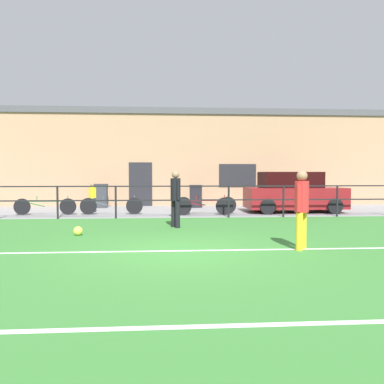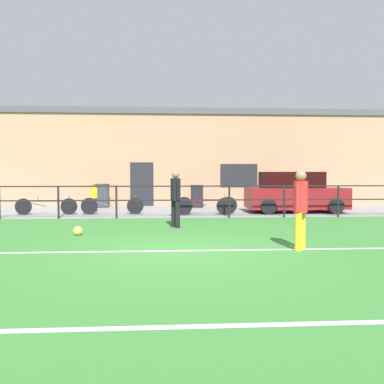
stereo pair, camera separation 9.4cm
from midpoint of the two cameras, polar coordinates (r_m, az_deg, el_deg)
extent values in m
cube|color=#387A33|center=(8.18, -2.14, -8.64)|extent=(60.00, 44.00, 0.04)
cube|color=white|center=(8.20, -2.15, -8.44)|extent=(36.00, 0.11, 0.00)
cube|color=white|center=(4.33, -0.27, -18.80)|extent=(36.00, 0.11, 0.00)
cube|color=gray|center=(16.59, -3.13, -2.74)|extent=(48.00, 5.00, 0.02)
cylinder|color=black|center=(14.53, -18.95, -1.42)|extent=(0.07, 0.07, 1.15)
cylinder|color=black|center=(14.15, -11.10, -1.43)|extent=(0.07, 0.07, 1.15)
cylinder|color=black|center=(14.05, -2.97, -1.41)|extent=(0.07, 0.07, 1.15)
cylinder|color=black|center=(14.23, 5.11, -1.37)|extent=(0.07, 0.07, 1.15)
cylinder|color=black|center=(14.68, 12.84, -1.30)|extent=(0.07, 0.07, 1.15)
cylinder|color=black|center=(15.38, 19.99, -1.22)|extent=(0.07, 0.07, 1.15)
cube|color=black|center=(14.02, -2.98, 0.84)|extent=(36.00, 0.04, 0.04)
cube|color=black|center=(14.05, -2.97, -1.18)|extent=(36.00, 0.04, 0.04)
cube|color=tan|center=(20.22, -3.32, 4.48)|extent=(28.00, 2.40, 4.41)
cube|color=#232328|center=(19.04, -7.55, 1.09)|extent=(1.10, 0.04, 2.10)
cube|color=#232328|center=(19.32, 6.43, 2.39)|extent=(1.80, 0.04, 1.10)
cube|color=#4C4C51|center=(20.43, -3.34, 11.10)|extent=(28.00, 2.56, 0.30)
cylinder|color=black|center=(11.52, -2.33, -3.23)|extent=(0.14, 0.14, 0.79)
cylinder|color=black|center=(11.74, -2.89, -3.12)|extent=(0.14, 0.14, 0.79)
cylinder|color=black|center=(11.58, -2.62, 0.37)|extent=(0.29, 0.29, 0.65)
sphere|color=#A37556|center=(11.57, -2.62, 2.54)|extent=(0.22, 0.22, 0.22)
cylinder|color=black|center=(11.42, -2.21, 0.25)|extent=(0.10, 0.10, 0.58)
cylinder|color=black|center=(11.73, -3.02, 0.32)|extent=(0.10, 0.10, 0.58)
cylinder|color=gold|center=(8.69, 15.40, -5.31)|extent=(0.14, 0.14, 0.78)
cylinder|color=gold|center=(8.46, 14.87, -5.52)|extent=(0.14, 0.14, 0.78)
cylinder|color=red|center=(8.50, 15.20, -0.65)|extent=(0.29, 0.29, 0.65)
sphere|color=#A37556|center=(8.49, 15.24, 2.27)|extent=(0.22, 0.22, 0.22)
cylinder|color=red|center=(8.67, 15.57, -0.70)|extent=(0.10, 0.10, 0.58)
cylinder|color=red|center=(8.34, 14.81, -0.83)|extent=(0.10, 0.10, 0.58)
sphere|color=#E5E04C|center=(10.57, -16.32, -5.39)|extent=(0.23, 0.23, 0.23)
cylinder|color=#232D4C|center=(16.40, -14.01, -1.86)|extent=(0.10, 0.10, 0.56)
cylinder|color=#232D4C|center=(16.47, -14.56, -1.84)|extent=(0.10, 0.10, 0.56)
cylinder|color=gold|center=(16.40, -14.31, -0.06)|extent=(0.21, 0.21, 0.46)
sphere|color=#A37556|center=(16.39, -14.32, 1.03)|extent=(0.16, 0.16, 0.16)
cylinder|color=gold|center=(16.35, -13.91, -0.11)|extent=(0.07, 0.07, 0.42)
cylinder|color=gold|center=(16.46, -14.70, -0.10)|extent=(0.07, 0.07, 0.42)
cube|color=maroon|center=(16.45, 14.37, -0.81)|extent=(3.88, 1.68, 0.83)
cube|color=black|center=(16.36, 13.76, 1.73)|extent=(2.33, 1.41, 0.63)
cylinder|color=black|center=(15.32, 10.63, -2.07)|extent=(0.60, 0.18, 0.60)
cylinder|color=black|center=(16.19, 19.70, -1.93)|extent=(0.60, 0.18, 0.60)
cylinder|color=black|center=(16.89, 9.24, -1.61)|extent=(0.60, 0.18, 0.60)
cylinder|color=black|center=(17.68, 17.59, -1.51)|extent=(0.60, 0.18, 0.60)
cylinder|color=black|center=(15.54, -14.85, -1.99)|extent=(0.63, 0.04, 0.63)
cylinder|color=black|center=(15.31, -8.46, -1.99)|extent=(0.63, 0.04, 0.63)
cube|color=#4C5156|center=(15.38, -11.69, -1.23)|extent=(1.35, 0.04, 0.04)
cube|color=#4C5156|center=(15.45, -13.28, -1.61)|extent=(0.85, 0.03, 0.23)
cylinder|color=#4C5156|center=(15.42, -12.81, -0.86)|extent=(0.03, 0.03, 0.20)
cylinder|color=#4C5156|center=(15.29, -8.47, -0.97)|extent=(0.03, 0.03, 0.28)
cylinder|color=black|center=(14.80, -1.51, -2.08)|extent=(0.66, 0.04, 0.66)
cylinder|color=black|center=(14.95, 4.51, -2.04)|extent=(0.66, 0.04, 0.66)
cube|color=maroon|center=(14.84, 1.52, -1.24)|extent=(1.22, 0.04, 0.04)
cube|color=maroon|center=(14.81, 0.01, -1.66)|extent=(0.76, 0.03, 0.24)
cylinder|color=maroon|center=(14.81, 0.46, -0.86)|extent=(0.03, 0.03, 0.20)
cylinder|color=maroon|center=(14.93, 4.51, -0.95)|extent=(0.03, 0.03, 0.28)
cylinder|color=black|center=(16.17, -23.40, -1.96)|extent=(0.62, 0.04, 0.62)
cylinder|color=black|center=(15.70, -17.58, -2.00)|extent=(0.62, 0.04, 0.62)
cube|color=#1E6633|center=(15.90, -20.55, -1.26)|extent=(1.32, 0.04, 0.04)
cube|color=#1E6633|center=(16.03, -21.99, -1.62)|extent=(0.83, 0.03, 0.23)
cylinder|color=#1E6633|center=(15.98, -21.57, -0.90)|extent=(0.03, 0.03, 0.20)
cylinder|color=#1E6633|center=(15.68, -17.59, -1.01)|extent=(0.03, 0.03, 0.28)
cylinder|color=black|center=(15.28, -1.41, -1.93)|extent=(0.65, 0.04, 0.65)
cylinder|color=black|center=(15.45, 5.01, -1.89)|extent=(0.65, 0.04, 0.65)
cube|color=black|center=(15.33, 1.82, -1.12)|extent=(1.35, 0.04, 0.04)
cube|color=black|center=(15.30, 0.21, -1.53)|extent=(0.85, 0.03, 0.24)
cylinder|color=black|center=(15.29, 0.69, -0.75)|extent=(0.03, 0.03, 0.20)
cylinder|color=black|center=(15.43, 5.01, -0.84)|extent=(0.03, 0.03, 0.28)
cube|color=#33383D|center=(18.44, -13.10, -0.66)|extent=(0.55, 0.47, 1.00)
cube|color=#282C30|center=(18.42, -13.11, 1.01)|extent=(0.59, 0.50, 0.08)
cube|color=black|center=(18.08, 0.39, -0.74)|extent=(0.53, 0.44, 0.95)
cube|color=black|center=(18.06, 0.39, 0.88)|extent=(0.56, 0.48, 0.08)
camera|label=1|loc=(0.05, -90.23, -0.01)|focal=37.08mm
camera|label=2|loc=(0.05, 89.77, 0.01)|focal=37.08mm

